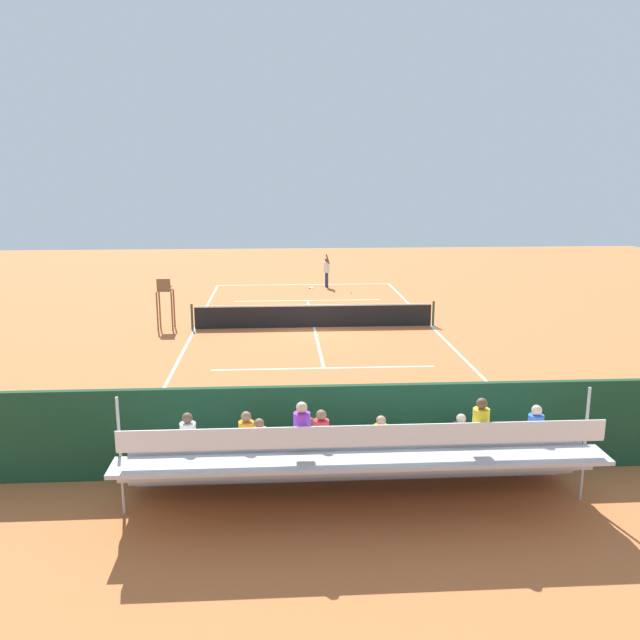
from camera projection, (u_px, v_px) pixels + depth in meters
ground_plane at (314, 327)px, 28.19m from camera, size 60.00×60.00×0.00m
court_line_markings at (314, 327)px, 28.22m from camera, size 10.10×22.20×0.01m
tennis_net at (314, 316)px, 28.08m from camera, size 10.30×0.10×1.07m
backdrop_wall at (349, 429)px, 14.33m from camera, size 18.00×0.16×2.00m
bleacher_stand at (355, 457)px, 13.03m from camera, size 9.06×2.40×2.48m
umpire_chair at (165, 298)px, 27.66m from camera, size 0.67×0.67×2.14m
courtside_bench at (472, 433)px, 15.32m from camera, size 1.80×0.40×0.93m
equipment_bag at (410, 452)px, 15.19m from camera, size 0.90×0.36×0.36m
tennis_player at (327, 270)px, 37.77m from camera, size 0.41×0.55×1.93m
tennis_racket at (311, 288)px, 37.77m from camera, size 0.39×0.58×0.03m
tennis_ball_near at (351, 293)px, 36.03m from camera, size 0.07×0.07×0.07m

